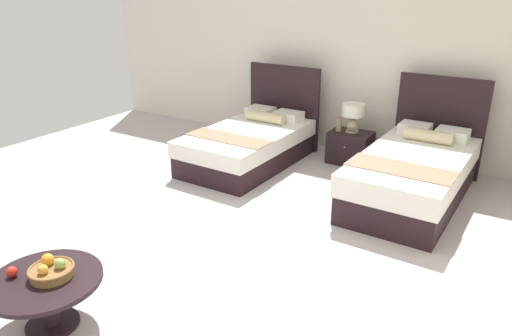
# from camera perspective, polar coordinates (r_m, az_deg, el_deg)

# --- Properties ---
(ground_plane) EXTENTS (9.58, 10.24, 0.02)m
(ground_plane) POSITION_cam_1_polar(r_m,az_deg,el_deg) (4.77, -2.02, -9.31)
(ground_plane) COLOR #BDB1AF
(wall_back) EXTENTS (9.58, 0.12, 2.65)m
(wall_back) POSITION_cam_1_polar(r_m,az_deg,el_deg) (7.18, 13.10, 12.07)
(wall_back) COLOR silver
(wall_back) RESTS_ON ground
(bed_near_window) EXTENTS (1.21, 2.06, 1.26)m
(bed_near_window) POSITION_cam_1_polar(r_m,az_deg,el_deg) (6.75, -0.59, 3.05)
(bed_near_window) COLOR black
(bed_near_window) RESTS_ON ground
(bed_near_corner) EXTENTS (1.16, 2.22, 1.31)m
(bed_near_corner) POSITION_cam_1_polar(r_m,az_deg,el_deg) (5.90, 18.43, -0.55)
(bed_near_corner) COLOR black
(bed_near_corner) RESTS_ON ground
(nightstand) EXTENTS (0.58, 0.45, 0.45)m
(nightstand) POSITION_cam_1_polar(r_m,az_deg,el_deg) (6.90, 11.21, 2.44)
(nightstand) COLOR black
(nightstand) RESTS_ON ground
(table_lamp) EXTENTS (0.32, 0.32, 0.40)m
(table_lamp) POSITION_cam_1_polar(r_m,az_deg,el_deg) (6.78, 11.57, 6.40)
(table_lamp) COLOR tan
(table_lamp) RESTS_ON nightstand
(vase) EXTENTS (0.08, 0.08, 0.20)m
(vase) POSITION_cam_1_polar(r_m,az_deg,el_deg) (6.83, 9.92, 5.18)
(vase) COLOR #937F5D
(vase) RESTS_ON nightstand
(coffee_table) EXTENTS (0.82, 0.82, 0.42)m
(coffee_table) POSITION_cam_1_polar(r_m,az_deg,el_deg) (3.92, -23.83, -13.22)
(coffee_table) COLOR black
(coffee_table) RESTS_ON ground
(fruit_bowl) EXTENTS (0.33, 0.33, 0.15)m
(fruit_bowl) POSITION_cam_1_polar(r_m,az_deg,el_deg) (3.85, -23.32, -11.16)
(fruit_bowl) COLOR olive
(fruit_bowl) RESTS_ON coffee_table
(loose_apple) EXTENTS (0.08, 0.08, 0.08)m
(loose_apple) POSITION_cam_1_polar(r_m,az_deg,el_deg) (3.97, -27.22, -11.02)
(loose_apple) COLOR red
(loose_apple) RESTS_ON coffee_table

